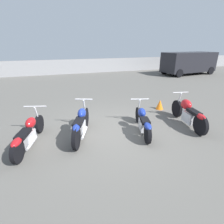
{
  "coord_description": "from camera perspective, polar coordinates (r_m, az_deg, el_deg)",
  "views": [
    {
      "loc": [
        -1.71,
        -4.93,
        2.7
      ],
      "look_at": [
        0.0,
        0.02,
        0.65
      ],
      "focal_mm": 28.0,
      "sensor_mm": 36.0,
      "label": 1
    }
  ],
  "objects": [
    {
      "name": "fence_back",
      "position": [
        17.53,
        -13.75,
        14.14
      ],
      "size": [
        40.0,
        0.04,
        1.34
      ],
      "color": "gray",
      "rests_on": "ground_plane"
    },
    {
      "name": "ground_plane",
      "position": [
        5.88,
        0.05,
        -5.97
      ],
      "size": [
        60.0,
        60.0,
        0.0
      ],
      "primitive_type": "plane",
      "color": "#5B5954"
    },
    {
      "name": "parked_van",
      "position": [
        18.29,
        23.79,
        14.67
      ],
      "size": [
        5.24,
        2.51,
        1.99
      ],
      "rotation": [
        0.0,
        0.0,
        -1.48
      ],
      "color": "black",
      "rests_on": "ground_plane"
    },
    {
      "name": "motorcycle_slot_3",
      "position": [
        6.63,
        23.68,
        -0.29
      ],
      "size": [
        0.69,
        2.15,
        1.03
      ],
      "rotation": [
        0.0,
        0.0,
        -0.18
      ],
      "color": "black",
      "rests_on": "ground_plane"
    },
    {
      "name": "motorcycle_slot_2",
      "position": [
        5.7,
        10.09,
        -3.03
      ],
      "size": [
        0.83,
        1.96,
        0.93
      ],
      "rotation": [
        0.0,
        0.0,
        -0.29
      ],
      "color": "black",
      "rests_on": "ground_plane"
    },
    {
      "name": "traffic_cone_near",
      "position": [
        7.96,
        15.33,
        2.4
      ],
      "size": [
        0.32,
        0.32,
        0.42
      ],
      "color": "orange",
      "rests_on": "ground_plane"
    },
    {
      "name": "motorcycle_slot_0",
      "position": [
        5.37,
        -25.6,
        -6.4
      ],
      "size": [
        0.88,
        2.07,
        0.94
      ],
      "rotation": [
        0.0,
        0.0,
        -0.28
      ],
      "color": "black",
      "rests_on": "ground_plane"
    },
    {
      "name": "motorcycle_slot_1",
      "position": [
        5.36,
        -10.09,
        -3.89
      ],
      "size": [
        0.9,
        1.95,
        1.04
      ],
      "rotation": [
        0.0,
        0.0,
        -0.37
      ],
      "color": "black",
      "rests_on": "ground_plane"
    }
  ]
}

